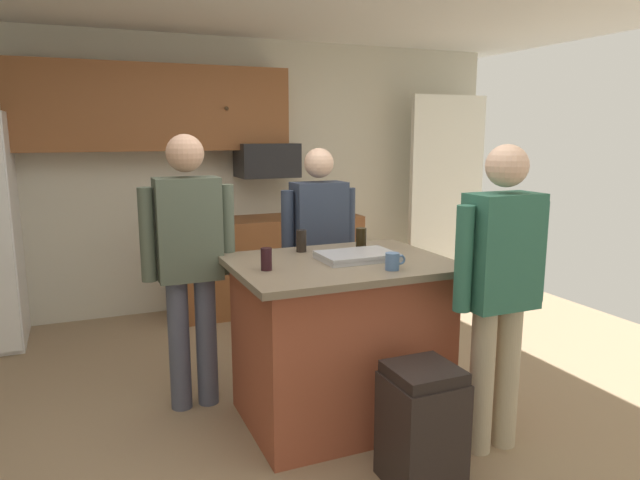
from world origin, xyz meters
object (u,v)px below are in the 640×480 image
at_px(tumbler_amber, 361,238).
at_px(person_guest_right, 500,280).
at_px(trash_bin, 422,426).
at_px(glass_stout_tall, 266,259).
at_px(glass_dark_ale, 301,241).
at_px(microwave_over_range, 267,160).
at_px(kitchen_island, 340,340).
at_px(person_elder_center, 319,243).
at_px(person_host_foreground, 189,254).
at_px(serving_tray, 357,256).
at_px(mug_blue_stoneware, 393,261).

bearing_deg(tumbler_amber, person_guest_right, -68.26).
relative_size(person_guest_right, trash_bin, 2.72).
xyz_separation_m(glass_stout_tall, glass_dark_ale, (0.35, 0.38, 0.01)).
bearing_deg(microwave_over_range, kitchen_island, -97.62).
xyz_separation_m(person_elder_center, person_host_foreground, (-0.99, -0.31, 0.07)).
xyz_separation_m(person_elder_center, glass_dark_ale, (-0.33, -0.49, 0.13)).
xyz_separation_m(glass_stout_tall, trash_bin, (0.55, -0.71, -0.74)).
height_order(microwave_over_range, person_elder_center, microwave_over_range).
height_order(person_elder_center, serving_tray, person_elder_center).
relative_size(kitchen_island, tumbler_amber, 9.27).
distance_m(microwave_over_range, tumbler_amber, 2.12).
height_order(microwave_over_range, person_host_foreground, person_host_foreground).
bearing_deg(tumbler_amber, serving_tray, -121.19).
relative_size(microwave_over_range, kitchen_island, 0.45).
distance_m(person_host_foreground, glass_stout_tall, 0.64).
relative_size(mug_blue_stoneware, glass_stout_tall, 0.98).
bearing_deg(trash_bin, serving_tray, 88.72).
xyz_separation_m(kitchen_island, person_elder_center, (0.21, 0.82, 0.42)).
bearing_deg(mug_blue_stoneware, person_host_foreground, 139.14).
distance_m(kitchen_island, person_host_foreground, 1.05).
xyz_separation_m(serving_tray, trash_bin, (-0.02, -0.76, -0.70)).
height_order(person_elder_center, tumbler_amber, person_elder_center).
bearing_deg(person_elder_center, tumbler_amber, 20.38).
distance_m(person_host_foreground, mug_blue_stoneware, 1.25).
bearing_deg(person_guest_right, person_elder_center, -28.44).
relative_size(person_host_foreground, tumbler_amber, 12.64).
bearing_deg(microwave_over_range, person_elder_center, -93.87).
bearing_deg(person_host_foreground, person_elder_center, 50.39).
bearing_deg(kitchen_island, person_elder_center, 75.55).
height_order(person_guest_right, tumbler_amber, person_guest_right).
xyz_separation_m(person_guest_right, tumbler_amber, (-0.36, 0.90, 0.09)).
bearing_deg(mug_blue_stoneware, person_guest_right, -35.10).
xyz_separation_m(person_elder_center, serving_tray, (-0.11, -0.83, 0.08)).
xyz_separation_m(person_host_foreground, tumbler_amber, (1.05, -0.24, 0.06)).
xyz_separation_m(microwave_over_range, serving_tray, (-0.21, -2.35, -0.45)).
bearing_deg(person_guest_right, microwave_over_range, -38.42).
distance_m(person_host_foreground, trash_bin, 1.68).
xyz_separation_m(kitchen_island, tumbler_amber, (0.27, 0.26, 0.55)).
height_order(person_guest_right, serving_tray, person_guest_right).
xyz_separation_m(kitchen_island, person_guest_right, (0.63, -0.64, 0.46)).
relative_size(serving_tray, trash_bin, 0.72).
xyz_separation_m(person_guest_right, glass_stout_tall, (-1.09, 0.58, 0.09)).
bearing_deg(person_host_foreground, mug_blue_stoneware, -8.07).
relative_size(mug_blue_stoneware, serving_tray, 0.27).
bearing_deg(person_elder_center, microwave_over_range, -169.42).
xyz_separation_m(mug_blue_stoneware, trash_bin, (-0.08, -0.45, -0.73)).
bearing_deg(serving_tray, person_guest_right, -50.36).
distance_m(person_guest_right, serving_tray, 0.82).
bearing_deg(tumbler_amber, trash_bin, -99.96).
relative_size(microwave_over_range, person_elder_center, 0.35).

